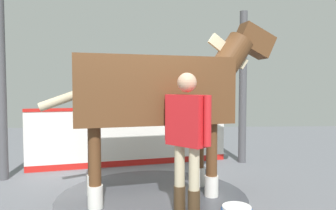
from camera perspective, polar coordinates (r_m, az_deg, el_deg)
The scene contains 7 objects.
ground_plane at distance 4.70m, azimuth -5.52°, elevation -16.59°, with size 16.00×16.00×0.02m, color slate.
wet_patch at distance 4.72m, azimuth -2.90°, elevation -16.34°, with size 2.76×2.76×0.00m, color #42444C.
barrier_wall at distance 6.35m, azimuth -6.65°, elevation -6.15°, with size 3.97×1.01×1.20m.
roof_post_near at distance 6.69m, azimuth 13.64°, elevation 3.13°, with size 0.16×0.16×3.17m, color #4C4C51.
roof_post_far at distance 5.97m, azimuth -28.43°, elevation 2.86°, with size 0.16×0.16×3.17m, color #4C4C51.
horse at distance 4.48m, azimuth -1.56°, elevation 2.29°, with size 3.46×1.39×2.60m.
handler at distance 3.78m, azimuth 3.49°, elevation -5.19°, with size 0.52×0.52×1.76m.
Camera 1 is at (0.24, -4.42, 1.57)m, focal length 33.01 mm.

